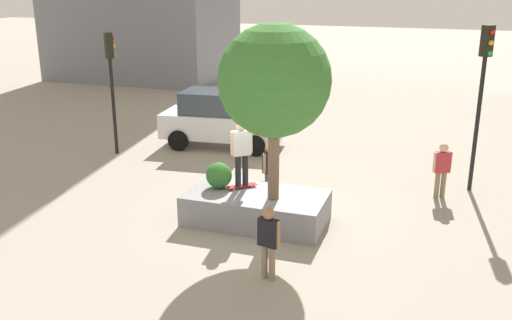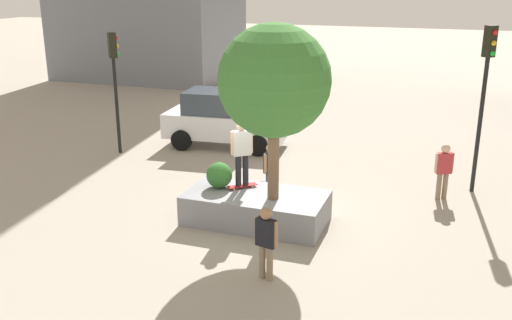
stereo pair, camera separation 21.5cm
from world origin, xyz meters
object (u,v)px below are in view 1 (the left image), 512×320
Objects in this scene: skateboard at (242,186)px; pedestrian_crossing at (269,166)px; planter_ledge at (256,208)px; police_car at (221,118)px; plaza_tree at (274,81)px; traffic_light_median at (111,72)px; bystander_watching at (268,238)px; traffic_light_corner at (483,81)px; passerby_with_bag at (442,167)px; skateboarder at (242,148)px.

pedestrian_crossing is (0.26, 1.54, 0.07)m from skateboard.
planter_ledge is 7.12m from police_car.
pedestrian_crossing is (-0.73, 1.98, -2.80)m from plaza_tree.
skateboard is 1.57m from pedestrian_crossing.
traffic_light_median reaches higher than bystander_watching.
planter_ledge is 4.91× the size of skateboard.
traffic_light_corner is (5.73, 3.96, 2.41)m from skateboard.
planter_ledge is 0.74× the size of traffic_light_corner.
passerby_with_bag is at bearing -4.30° from traffic_light_median.
plaza_tree reaches higher than passerby_with_bag.
skateboard is 0.17× the size of traffic_light_median.
bystander_watching is (1.66, -2.95, -0.93)m from skateboarder.
plaza_tree is 2.68× the size of bystander_watching.
traffic_light_median is 2.60× the size of passerby_with_bag.
pedestrian_crossing is at bearing 107.31° from bystander_watching.
planter_ledge is 0.83× the size of plaza_tree.
planter_ledge is at bearing -31.84° from traffic_light_median.
plaza_tree is 3.81m from bystander_watching.
skateboard is 0.44× the size of passerby_with_bag.
traffic_light_median is (-3.19, -2.07, 1.85)m from police_car.
police_car is 2.86× the size of bystander_watching.
plaza_tree is 0.93× the size of police_car.
skateboarder is at bearing -148.37° from passerby_with_bag.
planter_ledge is 0.72m from skateboard.
skateboarder is 1.10× the size of pedestrian_crossing.
skateboard reaches higher than planter_ledge.
skateboarder is 3.51m from bystander_watching.
traffic_light_corner reaches higher than pedestrian_crossing.
bystander_watching is at bearing -60.66° from skateboard.
skateboarder is at bearing -145.37° from traffic_light_corner.
traffic_light_median is (-11.88, -0.11, -0.34)m from traffic_light_corner.
pedestrian_crossing is at bearing 80.48° from skateboard.
traffic_light_median is 10.54m from bystander_watching.
passerby_with_bag is at bearing -131.61° from traffic_light_corner.
pedestrian_crossing is at bearing -156.19° from traffic_light_corner.
passerby_with_bag is (-0.84, -0.94, -2.30)m from traffic_light_corner.
skateboard is at bearing -63.42° from police_car.
plaza_tree reaches higher than police_car.
planter_ledge is 1.91m from pedestrian_crossing.
skateboarder is at bearing 174.64° from skateboard.
traffic_light_corner is 2.94× the size of passerby_with_bag.
skateboarder reaches higher than bystander_watching.
police_car is at bearing 119.08° from planter_ledge.
passerby_with_bag is (7.85, -2.90, -0.11)m from police_car.
passerby_with_bag is (4.41, 3.29, 0.55)m from planter_ledge.
plaza_tree is at bearing -138.51° from passerby_with_bag.
planter_ledge is at bearing -60.92° from police_car.
police_car is at bearing 116.58° from skateboarder.
traffic_light_corner reaches higher than skateboarder.
police_car reaches higher than pedestrian_crossing.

